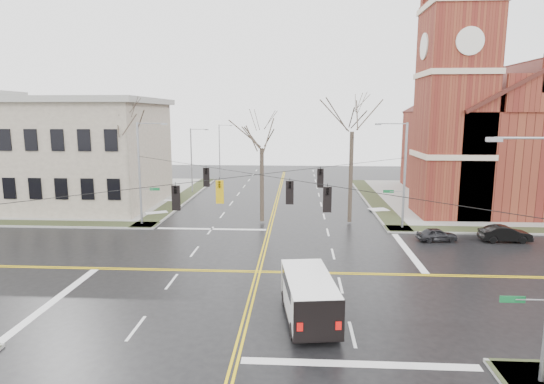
# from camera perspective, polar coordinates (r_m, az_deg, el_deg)

# --- Properties ---
(ground) EXTENTS (120.00, 120.00, 0.00)m
(ground) POSITION_cam_1_polar(r_m,az_deg,el_deg) (29.18, -1.74, -9.96)
(ground) COLOR black
(ground) RESTS_ON ground
(sidewalks) EXTENTS (80.00, 80.00, 0.17)m
(sidewalks) POSITION_cam_1_polar(r_m,az_deg,el_deg) (29.16, -1.74, -9.82)
(sidewalks) COLOR gray
(sidewalks) RESTS_ON ground
(road_markings) EXTENTS (100.00, 100.00, 0.01)m
(road_markings) POSITION_cam_1_polar(r_m,az_deg,el_deg) (29.18, -1.74, -9.95)
(road_markings) COLOR gold
(road_markings) RESTS_ON ground
(church) EXTENTS (24.28, 27.48, 27.50)m
(church) POSITION_cam_1_polar(r_m,az_deg,el_deg) (56.71, 26.76, 7.31)
(church) COLOR maroon
(church) RESTS_ON ground
(civic_building_a) EXTENTS (18.00, 14.00, 11.00)m
(civic_building_a) POSITION_cam_1_polar(r_m,az_deg,el_deg) (53.50, -23.94, 4.27)
(civic_building_a) COLOR gray
(civic_building_a) RESTS_ON ground
(signal_pole_ne) EXTENTS (2.75, 0.22, 9.00)m
(signal_pole_ne) POSITION_cam_1_polar(r_m,az_deg,el_deg) (40.14, 16.09, 2.38)
(signal_pole_ne) COLOR gray
(signal_pole_ne) RESTS_ON ground
(signal_pole_nw) EXTENTS (2.75, 0.22, 9.00)m
(signal_pole_nw) POSITION_cam_1_polar(r_m,az_deg,el_deg) (41.53, -16.08, 2.61)
(signal_pole_nw) COLOR gray
(signal_pole_nw) RESTS_ON ground
(span_wires) EXTENTS (23.02, 23.02, 0.03)m
(span_wires) POSITION_cam_1_polar(r_m,az_deg,el_deg) (27.71, -1.81, 2.20)
(span_wires) COLOR black
(span_wires) RESTS_ON ground
(traffic_signals) EXTENTS (8.21, 8.26, 1.30)m
(traffic_signals) POSITION_cam_1_polar(r_m,az_deg,el_deg) (27.16, -1.93, 0.44)
(traffic_signals) COLOR black
(traffic_signals) RESTS_ON ground
(streetlight_north_a) EXTENTS (2.30, 0.20, 8.00)m
(streetlight_north_a) POSITION_cam_1_polar(r_m,az_deg,el_deg) (57.15, -9.94, 4.23)
(streetlight_north_a) COLOR gray
(streetlight_north_a) RESTS_ON ground
(streetlight_north_b) EXTENTS (2.30, 0.20, 8.00)m
(streetlight_north_b) POSITION_cam_1_polar(r_m,az_deg,el_deg) (76.68, -6.51, 5.69)
(streetlight_north_b) COLOR gray
(streetlight_north_b) RESTS_ON ground
(cargo_van) EXTENTS (2.93, 5.90, 2.15)m
(cargo_van) POSITION_cam_1_polar(r_m,az_deg,el_deg) (22.66, 4.56, -12.51)
(cargo_van) COLOR white
(cargo_van) RESTS_ON ground
(parked_car_a) EXTENTS (3.20, 1.62, 1.05)m
(parked_car_a) POSITION_cam_1_polar(r_m,az_deg,el_deg) (37.98, 19.98, -5.05)
(parked_car_a) COLOR black
(parked_car_a) RESTS_ON ground
(parked_car_b) EXTENTS (3.85, 1.42, 1.26)m
(parked_car_b) POSITION_cam_1_polar(r_m,az_deg,el_deg) (39.92, 27.21, -4.69)
(parked_car_b) COLOR black
(parked_car_b) RESTS_ON ground
(tree_nw_far) EXTENTS (4.00, 4.00, 11.78)m
(tree_nw_far) POSITION_cam_1_polar(r_m,az_deg,el_deg) (44.39, -17.67, 7.61)
(tree_nw_far) COLOR #372A23
(tree_nw_far) RESTS_ON ground
(tree_nw_near) EXTENTS (4.00, 4.00, 10.02)m
(tree_nw_near) POSITION_cam_1_polar(r_m,az_deg,el_deg) (40.69, -1.30, 6.13)
(tree_nw_near) COLOR #372A23
(tree_nw_near) RESTS_ON ground
(tree_ne) EXTENTS (4.00, 4.00, 12.24)m
(tree_ne) POSITION_cam_1_polar(r_m,az_deg,el_deg) (40.97, 10.04, 8.23)
(tree_ne) COLOR #372A23
(tree_ne) RESTS_ON ground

